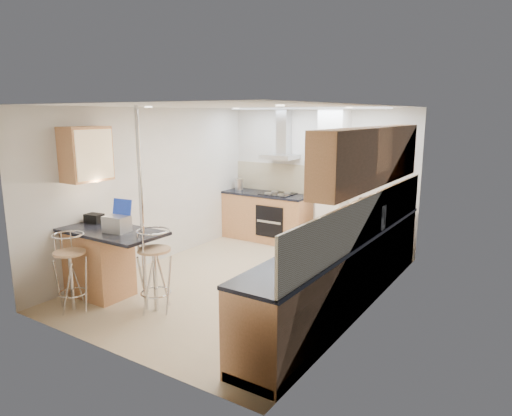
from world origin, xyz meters
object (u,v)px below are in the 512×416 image
Objects in this scene: laptop at (117,224)px; bread_bin at (316,244)px; microwave at (371,214)px; bar_stool_end at (155,270)px; bar_stool_near at (71,272)px.

laptop is 2.54m from bread_bin.
bread_bin is at bearing 164.23° from microwave.
microwave is at bearing -14.20° from bar_stool_end.
microwave reaches higher than bar_stool_end.
laptop is 0.73× the size of bread_bin.
laptop reaches higher than bar_stool_near.
bar_stool_end is 2.04m from bread_bin.
microwave is 1.95× the size of laptop.
bar_stool_end is (-1.97, -2.09, -0.56)m from microwave.
bar_stool_near is at bearing 176.18° from bread_bin.
microwave is 0.59× the size of bar_stool_near.
microwave is 1.43× the size of bread_bin.
bread_bin is (2.47, 0.60, -0.02)m from laptop.
bar_stool_near is (-2.87, -2.63, -0.59)m from microwave.
bar_stool_near is at bearing 119.46° from microwave.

